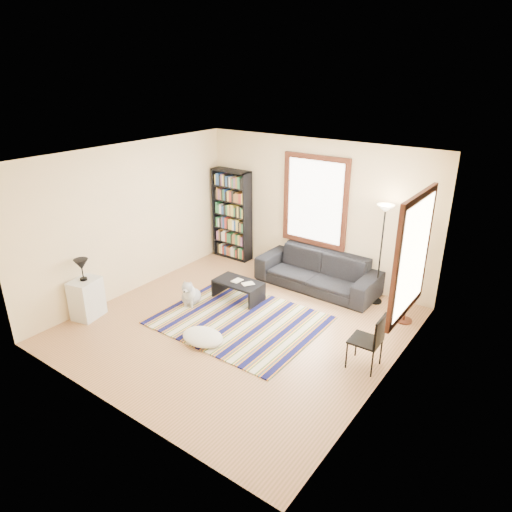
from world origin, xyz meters
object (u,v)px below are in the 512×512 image
Objects in this scene: sofa at (317,271)px; side_table at (405,307)px; folding_chair at (365,341)px; floor_cushion at (203,337)px; floor_lamp at (380,255)px; bookshelf at (232,215)px; coffee_table at (238,290)px; dog at (191,292)px; white_cabinet at (87,298)px.

sofa is 4.42× the size of side_table.
side_table is at bearing 86.08° from folding_chair.
floor_lamp is (1.69, 2.86, 0.84)m from floor_cushion.
folding_chair reaches higher than sofa.
bookshelf is 2.33× the size of folding_chair.
sofa reaches higher than side_table.
side_table is (2.36, 2.49, 0.18)m from floor_cushion.
coffee_table is 1.77× the size of dog.
floor_cushion is (1.81, -3.03, -0.91)m from bookshelf.
sofa is 2.78× the size of folding_chair.
coffee_table is 2.67m from white_cabinet.
white_cabinet is (-2.66, -3.33, 0.00)m from sofa.
folding_chair is (2.74, -0.58, 0.25)m from coffee_table.
white_cabinet is at bearing -95.22° from bookshelf.
dog is (-2.70, -2.05, -0.68)m from floor_lamp.
sofa is 1.32m from floor_lamp.
folding_chair reaches higher than floor_cushion.
folding_chair is (-0.05, -1.60, 0.16)m from side_table.
folding_chair is at bearing 21.11° from floor_cushion.
floor_cushion is 2.50m from folding_chair.
folding_chair is at bearing -12.00° from coffee_table.
floor_cushion is at bearing -61.43° from dog.
sofa is at bearing 79.48° from floor_cushion.
floor_lamp is (2.13, 1.39, 0.75)m from coffee_table.
floor_cushion is (-0.51, -2.76, -0.26)m from sofa.
folding_chair is 1.69× the size of dog.
white_cabinet is at bearing -138.17° from floor_lamp.
floor_lamp reaches higher than folding_chair.
white_cabinet is 1.38× the size of dog.
sofa is 2.65× the size of coffee_table.
side_table is (4.17, -0.55, -0.73)m from bookshelf.
white_cabinet is at bearing -145.83° from side_table.
dog is at bearing -70.05° from bookshelf.
coffee_table is 0.48× the size of floor_lamp.
coffee_table is at bearing -160.05° from side_table.
bookshelf is at bearing 177.22° from floor_lamp.
white_cabinet is at bearing -129.93° from coffee_table.
coffee_table is at bearing 165.87° from folding_chair.
floor_lamp reaches higher than coffee_table.
folding_chair is 4.68m from white_cabinet.
dog is (-1.01, 0.81, 0.17)m from floor_cushion.
coffee_table is 1.27× the size of floor_cushion.
coffee_table is 2.97m from side_table.
bookshelf is 3.51m from floor_lamp.
floor_lamp reaches higher than dog.
side_table reaches higher than coffee_table.
floor_cushion is at bearing -99.69° from sofa.
folding_chair reaches higher than coffee_table.
folding_chair is at bearing -45.41° from sofa.
sofa is 3.38× the size of floor_cushion.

